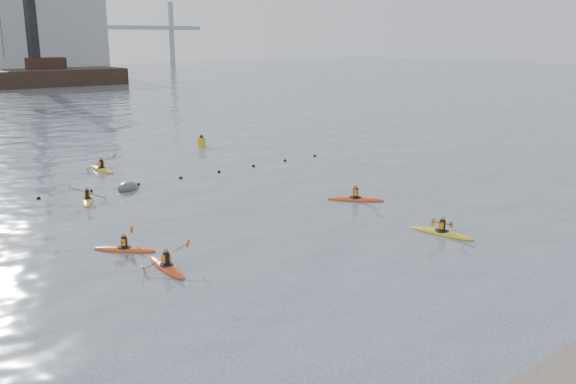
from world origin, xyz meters
The scene contains 10 objects.
ground centered at (0.00, 0.00, 0.00)m, with size 400.00×400.00×0.00m, color #35414E.
float_line centered at (-0.50, 22.53, 0.03)m, with size 33.24×0.73×0.24m.
kayaker_0 centered at (-4.17, 8.13, 0.09)m, with size 2.12×3.10×1.15m.
kayaker_1 centered at (8.16, 4.14, 0.10)m, with size 2.14×3.22×1.13m.
kayaker_2 centered at (-4.65, 11.19, 0.09)m, with size 2.41×2.45×0.94m.
kayaker_3 centered at (-2.93, 20.36, 0.09)m, with size 1.91×2.91×1.11m.
kayaker_4 centered at (9.24, 11.14, 0.10)m, with size 2.75×2.82×1.25m.
kayaker_5 centered at (0.85, 27.98, 0.10)m, with size 2.26×3.33×1.20m.
mooring_buoy centered at (0.08, 21.65, 0.00)m, with size 1.95×1.15×0.97m, color #414346.
nav_buoy centered at (11.26, 32.11, 0.37)m, with size 0.68×0.68×1.24m.
Camera 1 is at (-14.42, -13.08, 9.05)m, focal length 38.00 mm.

